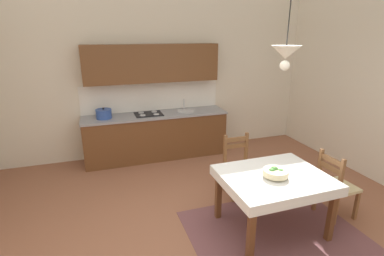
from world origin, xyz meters
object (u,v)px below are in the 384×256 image
Objects in this scene: dining_chair_kitchen_side at (239,167)px; fruit_bowl at (275,172)px; dining_table at (273,184)px; pendant_lamp at (286,53)px; kitchen_cabinetry at (155,115)px; dining_chair_window_side at (335,186)px.

dining_chair_kitchen_side is 1.04m from fruit_bowl.
dining_table is 1.56m from pendant_lamp.
kitchen_cabinetry is 2.94m from fruit_bowl.
kitchen_cabinetry is at bearing 116.35° from dining_chair_kitchen_side.
pendant_lamp is at bearing 62.62° from fruit_bowl.
kitchen_cabinetry reaches higher than dining_chair_kitchen_side.
dining_chair_kitchen_side is 1.96m from pendant_lamp.
fruit_bowl is at bearing -72.66° from kitchen_cabinetry.
dining_chair_window_side is at bearing -44.91° from dining_chair_kitchen_side.
dining_chair_kitchen_side and dining_chair_window_side have the same top height.
fruit_bowl is 1.38m from pendant_lamp.
kitchen_cabinetry is 2.99× the size of dining_chair_kitchen_side.
kitchen_cabinetry is at bearing 107.34° from fruit_bowl.
dining_table is at bearing -71.98° from kitchen_cabinetry.
dining_chair_window_side is 1.99m from pendant_lamp.
dining_chair_window_side is at bearing -2.99° from pendant_lamp.
fruit_bowl is at bearing -117.38° from pendant_lamp.
pendant_lamp reaches higher than kitchen_cabinetry.
kitchen_cabinetry is at bearing 108.02° from dining_table.
dining_table is 0.98m from dining_chair_window_side.
kitchen_cabinetry reaches higher than fruit_bowl.
dining_chair_kitchen_side is at bearing 89.23° from dining_table.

